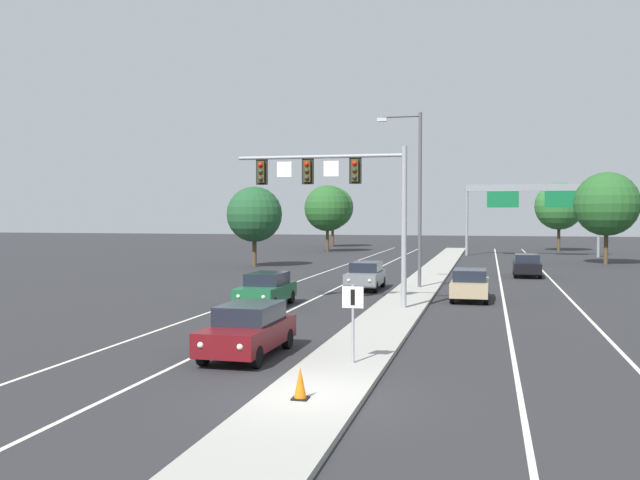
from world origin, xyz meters
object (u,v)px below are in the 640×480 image
object	(u,v)px
street_lamp_median	(416,189)
car_oncoming_grey	(366,275)
car_oncoming_darkred	(248,329)
tree_far_right_c	(559,206)
traffic_cone_median_nose	(300,383)
car_oncoming_green	(266,289)
car_receding_black	(527,265)
tree_far_left_a	(327,208)
car_receding_tan	(470,284)
tree_far_left_c	(333,208)
overhead_signal_mast	(343,188)
median_sign_post	(353,312)
tree_far_left_b	(254,214)
highway_sign_gantry	(532,197)
tree_far_right_a	(607,204)

from	to	relation	value
street_lamp_median	car_oncoming_grey	world-z (taller)	street_lamp_median
car_oncoming_darkred	tree_far_right_c	distance (m)	68.51
car_oncoming_grey	traffic_cone_median_nose	bearing A→B (deg)	-83.52
street_lamp_median	car_oncoming_green	distance (m)	12.08
car_receding_black	tree_far_left_a	xyz separation A→B (m)	(-20.78, 28.27, 4.24)
car_receding_tan	car_receding_black	bearing A→B (deg)	76.59
car_receding_black	tree_far_right_c	xyz separation A→B (m)	(5.49, 36.48, 4.52)
car_receding_tan	tree_far_left_a	size ratio (longest dim) A/B	0.58
car_oncoming_darkred	tree_far_right_c	xyz separation A→B (m)	(15.16, 66.66, 4.52)
street_lamp_median	car_oncoming_green	xyz separation A→B (m)	(-6.02, -9.21, -4.97)
street_lamp_median	car_receding_black	bearing A→B (deg)	56.28
car_receding_tan	tree_far_left_c	size ratio (longest dim) A/B	0.56
overhead_signal_mast	median_sign_post	distance (m)	12.86
car_oncoming_green	tree_far_right_c	world-z (taller)	tree_far_right_c
median_sign_post	tree_far_left_b	world-z (taller)	tree_far_left_b
tree_far_left_c	tree_far_right_c	bearing A→B (deg)	-8.47
car_oncoming_grey	tree_far_right_c	size ratio (longest dim) A/B	0.55
traffic_cone_median_nose	overhead_signal_mast	bearing A→B (deg)	98.40
car_oncoming_darkred	car_receding_tan	xyz separation A→B (m)	(6.20, 15.59, 0.00)
car_oncoming_grey	traffic_cone_median_nose	world-z (taller)	car_oncoming_grey
median_sign_post	car_receding_tan	size ratio (longest dim) A/B	0.49
highway_sign_gantry	tree_far_right_a	size ratio (longest dim) A/B	1.66
median_sign_post	highway_sign_gantry	world-z (taller)	highway_sign_gantry
traffic_cone_median_nose	tree_far_left_c	distance (m)	77.71
median_sign_post	car_oncoming_green	bearing A→B (deg)	118.42
car_oncoming_green	car_receding_tan	xyz separation A→B (m)	(9.21, 4.62, 0.00)
car_oncoming_green	street_lamp_median	bearing A→B (deg)	56.82
overhead_signal_mast	tree_far_left_a	distance (m)	48.87
car_receding_black	tree_far_left_a	size ratio (longest dim) A/B	0.58
car_oncoming_green	car_oncoming_darkred	bearing A→B (deg)	-74.62
car_oncoming_green	median_sign_post	bearing A→B (deg)	-61.58
street_lamp_median	tree_far_left_b	bearing A→B (deg)	135.89
median_sign_post	highway_sign_gantry	size ratio (longest dim) A/B	0.17
tree_far_right_a	tree_far_right_c	size ratio (longest dim) A/B	0.98
overhead_signal_mast	tree_far_left_b	distance (m)	26.55
car_receding_black	tree_far_right_a	xyz separation A→B (m)	(7.28, 14.03, 4.41)
car_receding_tan	car_receding_black	distance (m)	15.00
overhead_signal_mast	traffic_cone_median_nose	distance (m)	16.88
car_oncoming_grey	tree_far_left_b	xyz separation A→B (m)	(-11.95, 15.06, 3.51)
traffic_cone_median_nose	tree_far_left_c	size ratio (longest dim) A/B	0.09
tree_far_right_c	car_receding_tan	bearing A→B (deg)	-99.96
car_oncoming_darkred	car_oncoming_grey	xyz separation A→B (m)	(0.22, 19.41, 0.00)
overhead_signal_mast	car_oncoming_grey	distance (m)	9.63
overhead_signal_mast	median_sign_post	bearing A→B (deg)	-76.88
overhead_signal_mast	car_receding_black	world-z (taller)	overhead_signal_mast
car_oncoming_darkred	car_receding_black	xyz separation A→B (m)	(9.67, 30.18, 0.00)
overhead_signal_mast	car_oncoming_darkred	size ratio (longest dim) A/B	1.76
car_oncoming_darkred	car_receding_tan	bearing A→B (deg)	68.33
median_sign_post	street_lamp_median	xyz separation A→B (m)	(-0.41, 21.10, 4.21)
tree_far_left_c	tree_far_right_c	xyz separation A→B (m)	(28.44, -4.24, 0.06)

